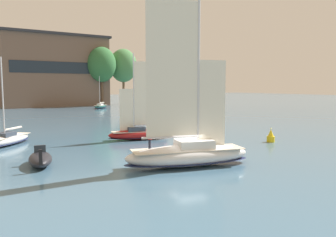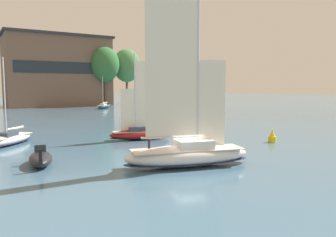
{
  "view_description": "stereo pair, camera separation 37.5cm",
  "coord_description": "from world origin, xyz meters",
  "px_view_note": "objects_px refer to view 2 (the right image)",
  "views": [
    {
      "loc": [
        -15.03,
        -20.76,
        6.4
      ],
      "look_at": [
        0.0,
        3.0,
        3.56
      ],
      "focal_mm": 35.0,
      "sensor_mm": 36.0,
      "label": 1
    },
    {
      "loc": [
        -14.71,
        -20.96,
        6.4
      ],
      "look_at": [
        0.0,
        3.0,
        3.56
      ],
      "focal_mm": 35.0,
      "sensor_mm": 36.0,
      "label": 2
    }
  ],
  "objects_px": {
    "sailboat_moored_outer_mooring": "(194,112)",
    "motor_tender": "(41,159)",
    "sailboat_main": "(188,152)",
    "tree_shore_left": "(105,65)",
    "sailboat_moored_near_marina": "(10,139)",
    "sailboat_moored_mid_channel": "(104,106)",
    "sailboat_moored_far_slip": "(140,132)",
    "channel_buoy": "(272,137)",
    "tree_shore_center": "(127,66)"
  },
  "relations": [
    {
      "from": "motor_tender",
      "to": "sailboat_moored_far_slip",
      "type": "bearing_deg",
      "value": 29.78
    },
    {
      "from": "sailboat_main",
      "to": "motor_tender",
      "type": "distance_m",
      "value": 11.86
    },
    {
      "from": "sailboat_moored_outer_mooring",
      "to": "sailboat_moored_far_slip",
      "type": "bearing_deg",
      "value": -136.32
    },
    {
      "from": "sailboat_moored_near_marina",
      "to": "channel_buoy",
      "type": "relative_size",
      "value": 5.77
    },
    {
      "from": "sailboat_moored_outer_mooring",
      "to": "sailboat_main",
      "type": "bearing_deg",
      "value": -126.72
    },
    {
      "from": "tree_shore_center",
      "to": "sailboat_moored_mid_channel",
      "type": "relative_size",
      "value": 2.06
    },
    {
      "from": "sailboat_main",
      "to": "sailboat_moored_mid_channel",
      "type": "bearing_deg",
      "value": 74.96
    },
    {
      "from": "tree_shore_left",
      "to": "sailboat_moored_near_marina",
      "type": "xyz_separation_m",
      "value": [
        -34.04,
        -60.67,
        -12.35
      ]
    },
    {
      "from": "channel_buoy",
      "to": "sailboat_moored_outer_mooring",
      "type": "bearing_deg",
      "value": 67.42
    },
    {
      "from": "sailboat_main",
      "to": "sailboat_moored_far_slip",
      "type": "xyz_separation_m",
      "value": [
        2.61,
        13.64,
        -0.27
      ]
    },
    {
      "from": "tree_shore_left",
      "to": "sailboat_moored_mid_channel",
      "type": "bearing_deg",
      "value": -113.26
    },
    {
      "from": "sailboat_moored_outer_mooring",
      "to": "tree_shore_center",
      "type": "bearing_deg",
      "value": 86.8
    },
    {
      "from": "channel_buoy",
      "to": "sailboat_moored_mid_channel",
      "type": "bearing_deg",
      "value": 86.84
    },
    {
      "from": "sailboat_moored_mid_channel",
      "to": "motor_tender",
      "type": "bearing_deg",
      "value": -114.81
    },
    {
      "from": "sailboat_main",
      "to": "sailboat_moored_outer_mooring",
      "type": "relative_size",
      "value": 1.81
    },
    {
      "from": "sailboat_moored_far_slip",
      "to": "sailboat_moored_outer_mooring",
      "type": "xyz_separation_m",
      "value": [
        26.3,
        25.12,
        -0.31
      ]
    },
    {
      "from": "sailboat_moored_near_marina",
      "to": "motor_tender",
      "type": "relative_size",
      "value": 2.02
    },
    {
      "from": "tree_shore_center",
      "to": "channel_buoy",
      "type": "distance_m",
      "value": 79.01
    },
    {
      "from": "sailboat_moored_mid_channel",
      "to": "sailboat_moored_outer_mooring",
      "type": "relative_size",
      "value": 1.15
    },
    {
      "from": "tree_shore_left",
      "to": "sailboat_moored_mid_channel",
      "type": "height_order",
      "value": "tree_shore_left"
    },
    {
      "from": "channel_buoy",
      "to": "motor_tender",
      "type": "bearing_deg",
      "value": 174.41
    },
    {
      "from": "tree_shore_center",
      "to": "sailboat_moored_far_slip",
      "type": "xyz_separation_m",
      "value": [
        -28.62,
        -66.65,
        -12.15
      ]
    },
    {
      "from": "sailboat_main",
      "to": "sailboat_moored_outer_mooring",
      "type": "xyz_separation_m",
      "value": [
        28.91,
        38.76,
        -0.58
      ]
    },
    {
      "from": "sailboat_main",
      "to": "sailboat_moored_outer_mooring",
      "type": "height_order",
      "value": "sailboat_main"
    },
    {
      "from": "tree_shore_center",
      "to": "sailboat_moored_near_marina",
      "type": "relative_size",
      "value": 1.98
    },
    {
      "from": "sailboat_main",
      "to": "sailboat_moored_mid_channel",
      "type": "height_order",
      "value": "sailboat_main"
    },
    {
      "from": "tree_shore_left",
      "to": "sailboat_moored_far_slip",
      "type": "relative_size",
      "value": 1.83
    },
    {
      "from": "sailboat_moored_near_marina",
      "to": "motor_tender",
      "type": "height_order",
      "value": "sailboat_moored_near_marina"
    },
    {
      "from": "sailboat_moored_near_marina",
      "to": "sailboat_moored_mid_channel",
      "type": "relative_size",
      "value": 1.04
    },
    {
      "from": "tree_shore_center",
      "to": "sailboat_main",
      "type": "height_order",
      "value": "tree_shore_center"
    },
    {
      "from": "tree_shore_left",
      "to": "sailboat_moored_outer_mooring",
      "type": "xyz_separation_m",
      "value": [
        5.85,
        -39.92,
        -12.45
      ]
    },
    {
      "from": "sailboat_moored_outer_mooring",
      "to": "sailboat_moored_near_marina",
      "type": "bearing_deg",
      "value": -152.53
    },
    {
      "from": "tree_shore_left",
      "to": "channel_buoy",
      "type": "xyz_separation_m",
      "value": [
        -8.57,
        -74.61,
        -12.35
      ]
    },
    {
      "from": "sailboat_moored_mid_channel",
      "to": "sailboat_moored_far_slip",
      "type": "xyz_separation_m",
      "value": [
        -15.34,
        -53.16,
        0.23
      ]
    },
    {
      "from": "sailboat_moored_far_slip",
      "to": "tree_shore_center",
      "type": "bearing_deg",
      "value": 66.76
    },
    {
      "from": "sailboat_moored_far_slip",
      "to": "channel_buoy",
      "type": "height_order",
      "value": "sailboat_moored_far_slip"
    },
    {
      "from": "sailboat_main",
      "to": "sailboat_moored_far_slip",
      "type": "height_order",
      "value": "sailboat_main"
    },
    {
      "from": "tree_shore_left",
      "to": "sailboat_moored_near_marina",
      "type": "distance_m",
      "value": 70.65
    },
    {
      "from": "tree_shore_left",
      "to": "motor_tender",
      "type": "xyz_separation_m",
      "value": [
        -33.0,
        -72.22,
        -12.44
      ]
    },
    {
      "from": "tree_shore_left",
      "to": "sailboat_moored_near_marina",
      "type": "height_order",
      "value": "tree_shore_left"
    },
    {
      "from": "sailboat_moored_far_slip",
      "to": "motor_tender",
      "type": "xyz_separation_m",
      "value": [
        -12.55,
        -7.18,
        -0.3
      ]
    },
    {
      "from": "sailboat_moored_outer_mooring",
      "to": "channel_buoy",
      "type": "distance_m",
      "value": 37.57
    },
    {
      "from": "sailboat_moored_mid_channel",
      "to": "channel_buoy",
      "type": "xyz_separation_m",
      "value": [
        -3.46,
        -62.73,
        0.02
      ]
    },
    {
      "from": "sailboat_moored_far_slip",
      "to": "channel_buoy",
      "type": "bearing_deg",
      "value": -38.86
    },
    {
      "from": "sailboat_moored_outer_mooring",
      "to": "motor_tender",
      "type": "height_order",
      "value": "sailboat_moored_outer_mooring"
    },
    {
      "from": "tree_shore_left",
      "to": "sailboat_moored_far_slip",
      "type": "distance_m",
      "value": 69.25
    },
    {
      "from": "sailboat_moored_mid_channel",
      "to": "channel_buoy",
      "type": "height_order",
      "value": "sailboat_moored_mid_channel"
    },
    {
      "from": "tree_shore_left",
      "to": "tree_shore_center",
      "type": "xyz_separation_m",
      "value": [
        8.18,
        1.61,
        -0.0
      ]
    },
    {
      "from": "sailboat_moored_outer_mooring",
      "to": "motor_tender",
      "type": "relative_size",
      "value": 1.68
    },
    {
      "from": "sailboat_main",
      "to": "sailboat_moored_outer_mooring",
      "type": "bearing_deg",
      "value": 53.28
    }
  ]
}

